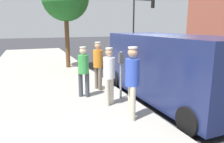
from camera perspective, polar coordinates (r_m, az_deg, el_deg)
The scene contains 10 objects.
ground_plane at distance 8.19m, azimuth 8.71°, elevation -5.18°, with size 80.00×80.00×0.00m, color #2D2D33.
sidewalk_slab at distance 7.14m, azimuth -16.57°, elevation -7.55°, with size 5.00×32.00×0.15m, color #9E998E.
parking_meter_near at distance 6.60m, azimuth 2.42°, elevation 1.31°, with size 0.14×0.18×1.52m.
pedestrian_in_orange at distance 7.57m, azimuth -3.79°, elevation 2.42°, with size 0.34×0.35×1.73m.
pedestrian_in_blue at distance 5.11m, azimuth 5.46°, elevation -1.84°, with size 0.34×0.35×1.80m.
pedestrian_in_green at distance 6.83m, azimuth -7.70°, elevation 0.75°, with size 0.34×0.34×1.64m.
pedestrian_in_white at distance 6.05m, azimuth -0.76°, elevation -0.36°, with size 0.34×0.34×1.68m.
parked_van at distance 7.02m, azimuth 15.04°, elevation 1.34°, with size 2.17×5.22×2.15m.
traffic_light_corner at distance 22.59m, azimuth 7.83°, elevation 14.86°, with size 2.48×0.42×5.20m.
fire_hydrant at distance 11.06m, azimuth -8.03°, elevation 2.41°, with size 0.24×0.24×0.86m.
Camera 1 is at (4.00, 6.72, 2.43)m, focal length 33.86 mm.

